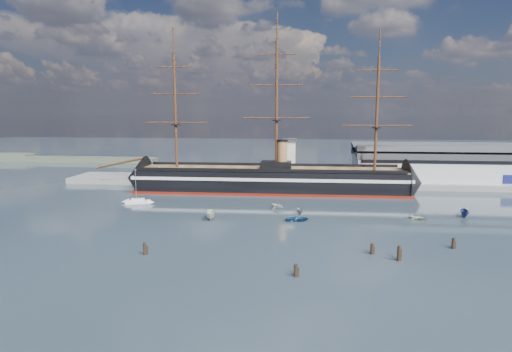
# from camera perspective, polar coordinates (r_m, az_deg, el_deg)

# --- Properties ---
(ground) EXTENTS (600.00, 600.00, 0.00)m
(ground) POSITION_cam_1_polar(r_m,az_deg,el_deg) (124.07, 2.54, -3.81)
(ground) COLOR #202E37
(ground) RESTS_ON ground
(quay) EXTENTS (180.00, 18.00, 2.00)m
(quay) POSITION_cam_1_polar(r_m,az_deg,el_deg) (159.16, 7.03, -1.10)
(quay) COLOR slate
(quay) RESTS_ON ground
(warehouse) EXTENTS (63.00, 21.00, 11.60)m
(warehouse) POSITION_cam_1_polar(r_m,az_deg,el_deg) (169.47, 23.53, 1.56)
(warehouse) COLOR #B7BABC
(warehouse) RESTS_ON ground
(quay_tower) EXTENTS (5.00, 5.00, 15.00)m
(quay_tower) POSITION_cam_1_polar(r_m,az_deg,el_deg) (154.91, 4.51, 2.31)
(quay_tower) COLOR silver
(quay_tower) RESTS_ON ground
(shoreline) EXTENTS (120.00, 10.00, 4.00)m
(shoreline) POSITION_cam_1_polar(r_m,az_deg,el_deg) (262.64, -27.74, 2.10)
(shoreline) COLOR #3F4C38
(shoreline) RESTS_ON ground
(warship) EXTENTS (113.02, 17.89, 53.94)m
(warship) POSITION_cam_1_polar(r_m,az_deg,el_deg) (143.29, 1.20, -0.48)
(warship) COLOR black
(warship) RESTS_ON ground
(sailboat) EXTENTS (7.31, 3.71, 11.23)m
(sailboat) POSITION_cam_1_polar(r_m,az_deg,el_deg) (129.48, -15.46, -3.27)
(sailboat) COLOR white
(sailboat) RESTS_ON ground
(motorboat_a) EXTENTS (7.23, 3.88, 2.74)m
(motorboat_a) POSITION_cam_1_polar(r_m,az_deg,el_deg) (107.56, -6.05, -5.79)
(motorboat_a) COLOR beige
(motorboat_a) RESTS_ON ground
(motorboat_b) EXTENTS (1.87, 3.73, 1.67)m
(motorboat_b) POSITION_cam_1_polar(r_m,az_deg,el_deg) (106.11, 5.54, -5.98)
(motorboat_b) COLOR #275082
(motorboat_b) RESTS_ON ground
(motorboat_c) EXTENTS (5.15, 2.28, 2.00)m
(motorboat_c) POSITION_cam_1_polar(r_m,az_deg,el_deg) (113.10, 5.91, -5.07)
(motorboat_c) COLOR gray
(motorboat_c) RESTS_ON ground
(motorboat_d) EXTENTS (6.73, 6.69, 2.43)m
(motorboat_d) POSITION_cam_1_polar(r_m,az_deg,el_deg) (118.76, 2.84, -4.37)
(motorboat_d) COLOR silver
(motorboat_d) RESTS_ON ground
(motorboat_e) EXTENTS (1.96, 2.81, 1.22)m
(motorboat_e) POSITION_cam_1_polar(r_m,az_deg,el_deg) (114.57, 20.85, -5.42)
(motorboat_e) COLOR beige
(motorboat_e) RESTS_ON ground
(motorboat_f) EXTENTS (5.92, 3.03, 2.26)m
(motorboat_f) POSITION_cam_1_polar(r_m,az_deg,el_deg) (122.01, 26.05, -4.90)
(motorboat_f) COLOR navy
(motorboat_f) RESTS_ON ground
(piling_near_left) EXTENTS (0.64, 0.64, 2.98)m
(piling_near_left) POSITION_cam_1_polar(r_m,az_deg,el_deg) (84.33, -14.59, -10.10)
(piling_near_left) COLOR black
(piling_near_left) RESTS_ON ground
(piling_near_mid) EXTENTS (0.64, 0.64, 2.85)m
(piling_near_mid) POSITION_cam_1_polar(r_m,az_deg,el_deg) (71.71, 5.31, -13.24)
(piling_near_mid) COLOR black
(piling_near_mid) RESTS_ON ground
(piling_near_right) EXTENTS (0.64, 0.64, 3.53)m
(piling_near_right) POSITION_cam_1_polar(r_m,az_deg,el_deg) (82.50, 18.46, -10.69)
(piling_near_right) COLOR black
(piling_near_right) RESTS_ON ground
(piling_far_right) EXTENTS (0.64, 0.64, 2.93)m
(piling_far_right) POSITION_cam_1_polar(r_m,az_deg,el_deg) (93.33, 24.78, -8.80)
(piling_far_right) COLOR black
(piling_far_right) RESTS_ON ground
(piling_extra) EXTENTS (0.64, 0.64, 2.84)m
(piling_extra) POSITION_cam_1_polar(r_m,az_deg,el_deg) (84.72, 15.18, -10.03)
(piling_extra) COLOR black
(piling_extra) RESTS_ON ground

